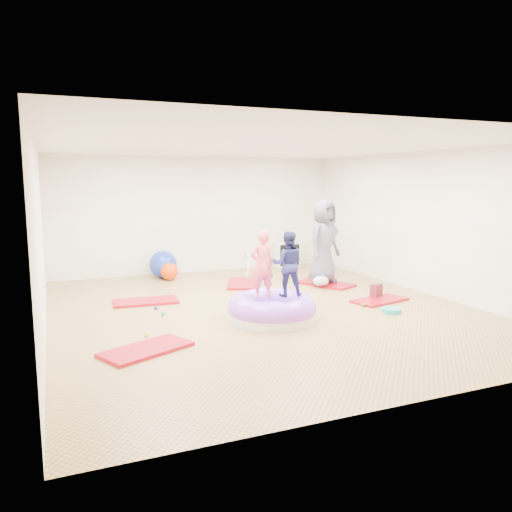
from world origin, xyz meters
name	(u,v)px	position (x,y,z in m)	size (l,w,h in m)	color
room	(263,229)	(0.00, 0.00, 1.40)	(7.01, 8.01, 2.81)	tan
gym_mat_front_left	(146,349)	(-2.27, -1.41, 0.02)	(1.17, 0.59, 0.05)	#A50607
gym_mat_mid_left	(146,302)	(-1.80, 1.25, 0.02)	(1.16, 0.58, 0.05)	#A50607
gym_mat_center_back	(243,283)	(0.43, 2.10, 0.03)	(1.21, 0.61, 0.05)	#A50607
gym_mat_right	(380,300)	(2.24, -0.31, 0.02)	(1.07, 0.53, 0.04)	#A50607
gym_mat_rear_right	(325,284)	(2.06, 1.37, 0.02)	(1.19, 0.60, 0.05)	#A50607
inflatable_cushion	(272,310)	(-0.14, -0.70, 0.18)	(1.43, 1.43, 0.45)	silver
child_pink	(262,262)	(-0.29, -0.64, 0.96)	(0.40, 0.26, 1.09)	#FA5D62
child_navy	(288,261)	(0.15, -0.66, 0.94)	(0.52, 0.40, 1.06)	navy
adult_caregiver	(324,242)	(2.02, 1.41, 0.94)	(0.87, 0.56, 1.78)	#535265
infant	(321,281)	(1.82, 1.12, 0.16)	(0.35, 0.36, 0.21)	#B6DBFF
ball_pit_balls	(228,314)	(-0.70, -0.17, 0.04)	(3.94, 1.54, 0.07)	#388C2F
exercise_ball_blue	(163,264)	(-0.99, 3.50, 0.32)	(0.63, 0.63, 0.63)	#1932A3
exercise_ball_orange	(169,271)	(-0.92, 3.19, 0.20)	(0.39, 0.39, 0.39)	#D53A03
infant_play_gym	(254,261)	(1.10, 3.07, 0.32)	(0.63, 0.60, 0.48)	silver
cube_shelf	(287,254)	(2.33, 3.79, 0.32)	(0.64, 0.32, 0.64)	silver
balance_disc	(391,310)	(1.94, -1.04, 0.04)	(0.34, 0.34, 0.07)	#1DA2AE
backpack	(376,291)	(2.33, -0.08, 0.14)	(0.24, 0.15, 0.27)	#A5263D
yellow_toy	(164,341)	(-1.97, -1.12, 0.02)	(0.22, 0.22, 0.03)	yellow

